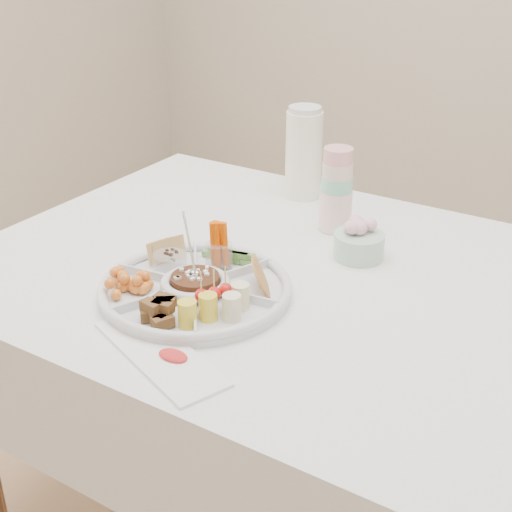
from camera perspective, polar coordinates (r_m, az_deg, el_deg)
The scene contains 13 objects.
dining_table at distance 1.71m, azimuth 4.36°, elevation -13.09°, with size 1.52×1.02×0.76m, color white.
party_tray at distance 1.43m, azimuth -4.87°, elevation -2.42°, with size 0.38×0.38×0.04m, color silver.
bean_dip at distance 1.42m, azimuth -4.88°, elevation -2.15°, with size 0.10×0.10×0.04m, color #48270C.
tortillas at distance 1.42m, azimuth 0.35°, elevation -1.47°, with size 0.09×0.09×0.05m, color #B67A4B, non-canonical shape.
carrot_cucumber at distance 1.51m, azimuth -2.46°, elevation 1.11°, with size 0.11×0.11×0.10m, color #E75200, non-canonical shape.
pita_raisins at distance 1.52m, azimuth -7.35°, elevation 0.26°, with size 0.10×0.10×0.05m, color tan, non-canonical shape.
cherries at distance 1.43m, azimuth -10.11°, elevation -2.11°, with size 0.10×0.10×0.04m, color orange, non-canonical shape.
granola_chunks at distance 1.33m, azimuth -7.70°, elevation -4.34°, with size 0.10×0.10×0.05m, color #503420, non-canonical shape.
banana_tomato at distance 1.31m, azimuth -2.08°, elevation -3.29°, with size 0.11×0.11×0.09m, color #DDCF78, non-canonical shape.
cup_stack at distance 1.69m, azimuth 6.47°, elevation 5.46°, with size 0.08×0.08×0.21m, color #B1BCA9.
thermos at distance 1.89m, azimuth 3.84°, elevation 8.33°, with size 0.10×0.10×0.25m, color white.
flower_bowl at distance 1.59m, azimuth 8.25°, elevation 1.28°, with size 0.11×0.11×0.08m, color silver.
placemat at distance 1.27m, azimuth -7.71°, elevation -7.71°, with size 0.31×0.10×0.01m, color silver.
Camera 1 is at (0.59, -1.18, 1.47)m, focal length 50.00 mm.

